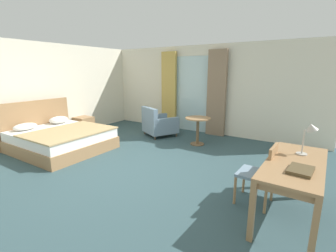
{
  "coord_description": "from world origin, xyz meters",
  "views": [
    {
      "loc": [
        2.94,
        -3.12,
        1.8
      ],
      "look_at": [
        0.59,
        0.47,
        0.8
      ],
      "focal_mm": 25.41,
      "sensor_mm": 36.0,
      "label": 1
    }
  ],
  "objects_px": {
    "closed_book": "(301,170)",
    "armchair_by_window": "(159,124)",
    "writing_desk": "(295,168)",
    "round_cafe_table": "(198,125)",
    "desk_lamp": "(310,131)",
    "desk_chair": "(261,171)",
    "bed": "(60,138)",
    "nightstand": "(84,125)"
  },
  "relations": [
    {
      "from": "nightstand",
      "to": "round_cafe_table",
      "type": "distance_m",
      "value": 3.46
    },
    {
      "from": "writing_desk",
      "to": "desk_chair",
      "type": "distance_m",
      "value": 0.43
    },
    {
      "from": "closed_book",
      "to": "round_cafe_table",
      "type": "xyz_separation_m",
      "value": [
        -2.4,
        2.36,
        -0.25
      ]
    },
    {
      "from": "bed",
      "to": "armchair_by_window",
      "type": "distance_m",
      "value": 2.56
    },
    {
      "from": "nightstand",
      "to": "closed_book",
      "type": "relative_size",
      "value": 1.43
    },
    {
      "from": "nightstand",
      "to": "armchair_by_window",
      "type": "height_order",
      "value": "armchair_by_window"
    },
    {
      "from": "closed_book",
      "to": "armchair_by_window",
      "type": "relative_size",
      "value": 0.31
    },
    {
      "from": "writing_desk",
      "to": "closed_book",
      "type": "bearing_deg",
      "value": -75.5
    },
    {
      "from": "round_cafe_table",
      "to": "desk_lamp",
      "type": "bearing_deg",
      "value": -34.99
    },
    {
      "from": "nightstand",
      "to": "writing_desk",
      "type": "relative_size",
      "value": 0.3
    },
    {
      "from": "bed",
      "to": "writing_desk",
      "type": "relative_size",
      "value": 1.3
    },
    {
      "from": "writing_desk",
      "to": "closed_book",
      "type": "xyz_separation_m",
      "value": [
        0.08,
        -0.3,
        0.1
      ]
    },
    {
      "from": "nightstand",
      "to": "closed_book",
      "type": "distance_m",
      "value": 5.99
    },
    {
      "from": "bed",
      "to": "nightstand",
      "type": "height_order",
      "value": "bed"
    },
    {
      "from": "closed_book",
      "to": "armchair_by_window",
      "type": "distance_m",
      "value": 4.47
    },
    {
      "from": "writing_desk",
      "to": "round_cafe_table",
      "type": "relative_size",
      "value": 2.29
    },
    {
      "from": "desk_lamp",
      "to": "armchair_by_window",
      "type": "height_order",
      "value": "desk_lamp"
    },
    {
      "from": "nightstand",
      "to": "closed_book",
      "type": "xyz_separation_m",
      "value": [
        5.76,
        -1.58,
        0.52
      ]
    },
    {
      "from": "bed",
      "to": "closed_book",
      "type": "relative_size",
      "value": 6.18
    },
    {
      "from": "nightstand",
      "to": "writing_desk",
      "type": "height_order",
      "value": "writing_desk"
    },
    {
      "from": "desk_chair",
      "to": "closed_book",
      "type": "height_order",
      "value": "desk_chair"
    },
    {
      "from": "writing_desk",
      "to": "desk_lamp",
      "type": "relative_size",
      "value": 3.49
    },
    {
      "from": "desk_chair",
      "to": "armchair_by_window",
      "type": "relative_size",
      "value": 0.82
    },
    {
      "from": "closed_book",
      "to": "desk_lamp",
      "type": "bearing_deg",
      "value": 93.85
    },
    {
      "from": "bed",
      "to": "round_cafe_table",
      "type": "height_order",
      "value": "bed"
    },
    {
      "from": "bed",
      "to": "closed_book",
      "type": "distance_m",
      "value": 4.93
    },
    {
      "from": "desk_chair",
      "to": "armchair_by_window",
      "type": "bearing_deg",
      "value": 146.57
    },
    {
      "from": "desk_lamp",
      "to": "closed_book",
      "type": "xyz_separation_m",
      "value": [
        -0.01,
        -0.67,
        -0.29
      ]
    },
    {
      "from": "armchair_by_window",
      "to": "round_cafe_table",
      "type": "distance_m",
      "value": 1.31
    },
    {
      "from": "writing_desk",
      "to": "desk_chair",
      "type": "xyz_separation_m",
      "value": [
        -0.39,
        0.08,
        -0.16
      ]
    },
    {
      "from": "writing_desk",
      "to": "round_cafe_table",
      "type": "distance_m",
      "value": 3.11
    },
    {
      "from": "armchair_by_window",
      "to": "desk_lamp",
      "type": "bearing_deg",
      "value": -26.3
    },
    {
      "from": "bed",
      "to": "desk_lamp",
      "type": "distance_m",
      "value": 5.0
    },
    {
      "from": "nightstand",
      "to": "armchair_by_window",
      "type": "distance_m",
      "value": 2.27
    },
    {
      "from": "round_cafe_table",
      "to": "desk_chair",
      "type": "bearing_deg",
      "value": -45.79
    },
    {
      "from": "closed_book",
      "to": "writing_desk",
      "type": "bearing_deg",
      "value": 109.57
    },
    {
      "from": "closed_book",
      "to": "armchair_by_window",
      "type": "height_order",
      "value": "armchair_by_window"
    },
    {
      "from": "bed",
      "to": "nightstand",
      "type": "distance_m",
      "value": 1.58
    },
    {
      "from": "bed",
      "to": "desk_lamp",
      "type": "height_order",
      "value": "desk_lamp"
    },
    {
      "from": "round_cafe_table",
      "to": "armchair_by_window",
      "type": "bearing_deg",
      "value": 173.82
    },
    {
      "from": "writing_desk",
      "to": "armchair_by_window",
      "type": "bearing_deg",
      "value": 148.57
    },
    {
      "from": "armchair_by_window",
      "to": "round_cafe_table",
      "type": "xyz_separation_m",
      "value": [
        1.29,
        -0.14,
        0.17
      ]
    }
  ]
}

